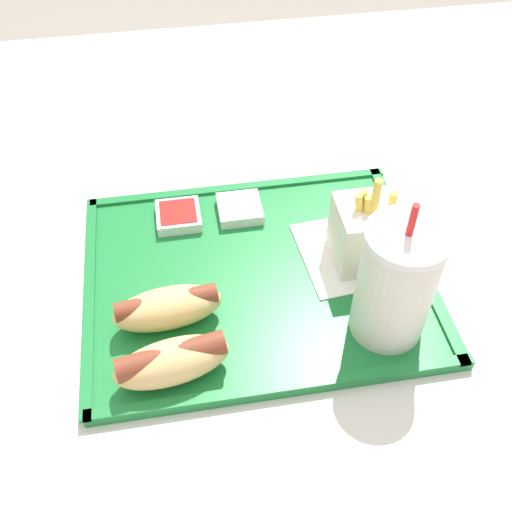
# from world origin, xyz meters

# --- Properties ---
(ground_plane) EXTENTS (8.00, 8.00, 0.00)m
(ground_plane) POSITION_xyz_m (0.00, 0.00, 0.00)
(ground_plane) COLOR gray
(dining_table) EXTENTS (1.27, 1.20, 0.72)m
(dining_table) POSITION_xyz_m (0.00, 0.00, 0.36)
(dining_table) COLOR beige
(dining_table) RESTS_ON ground_plane
(food_tray) EXTENTS (0.39, 0.32, 0.01)m
(food_tray) POSITION_xyz_m (0.00, 0.04, 0.73)
(food_tray) COLOR #197233
(food_tray) RESTS_ON dining_table
(paper_napkin) EXTENTS (0.15, 0.13, 0.00)m
(paper_napkin) POSITION_xyz_m (-0.13, 0.02, 0.73)
(paper_napkin) COLOR white
(paper_napkin) RESTS_ON food_tray
(soda_cup) EXTENTS (0.08, 0.08, 0.17)m
(soda_cup) POSITION_xyz_m (-0.12, 0.13, 0.80)
(soda_cup) COLOR silver
(soda_cup) RESTS_ON food_tray
(hot_dog_far) EXTENTS (0.12, 0.06, 0.04)m
(hot_dog_far) POSITION_xyz_m (0.11, 0.16, 0.76)
(hot_dog_far) COLOR #DBB270
(hot_dog_far) RESTS_ON food_tray
(hot_dog_near) EXTENTS (0.12, 0.06, 0.04)m
(hot_dog_near) POSITION_xyz_m (0.11, 0.09, 0.76)
(hot_dog_near) COLOR #DBB270
(hot_dog_near) RESTS_ON food_tray
(fries_carton) EXTENTS (0.09, 0.07, 0.12)m
(fries_carton) POSITION_xyz_m (-0.13, 0.03, 0.77)
(fries_carton) COLOR silver
(fries_carton) RESTS_ON food_tray
(sauce_cup_mayo) EXTENTS (0.05, 0.05, 0.02)m
(sauce_cup_mayo) POSITION_xyz_m (0.01, -0.07, 0.74)
(sauce_cup_mayo) COLOR silver
(sauce_cup_mayo) RESTS_ON food_tray
(sauce_cup_ketchup) EXTENTS (0.05, 0.05, 0.02)m
(sauce_cup_ketchup) POSITION_xyz_m (0.08, -0.07, 0.74)
(sauce_cup_ketchup) COLOR silver
(sauce_cup_ketchup) RESTS_ON food_tray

